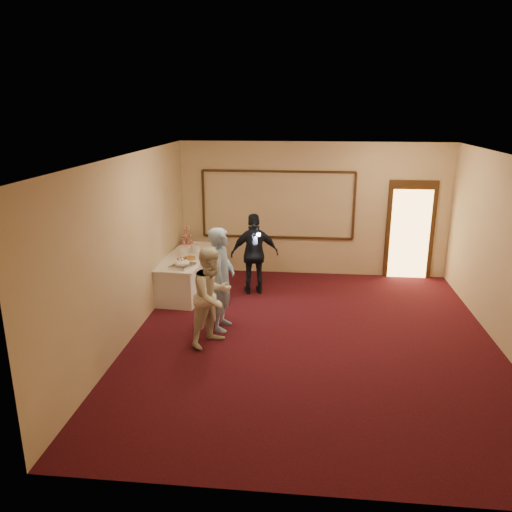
{
  "coord_description": "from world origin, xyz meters",
  "views": [
    {
      "loc": [
        -0.15,
        -7.6,
        3.7
      ],
      "look_at": [
        -1.03,
        0.91,
        1.15
      ],
      "focal_mm": 35.0,
      "sensor_mm": 36.0,
      "label": 1
    }
  ],
  "objects_px": {
    "man": "(222,279)",
    "plate_stack_b": "(196,248)",
    "buffet_table": "(189,273)",
    "guest": "(255,254)",
    "pavlova_tray": "(182,264)",
    "cupcake_stand": "(187,237)",
    "woman": "(212,296)",
    "plate_stack_a": "(184,252)",
    "tart": "(190,258)"
  },
  "relations": [
    {
      "from": "pavlova_tray",
      "to": "tart",
      "type": "bearing_deg",
      "value": 87.54
    },
    {
      "from": "man",
      "to": "guest",
      "type": "bearing_deg",
      "value": -8.39
    },
    {
      "from": "pavlova_tray",
      "to": "man",
      "type": "height_order",
      "value": "man"
    },
    {
      "from": "buffet_table",
      "to": "guest",
      "type": "xyz_separation_m",
      "value": [
        1.39,
        0.02,
        0.45
      ]
    },
    {
      "from": "cupcake_stand",
      "to": "woman",
      "type": "relative_size",
      "value": 0.26
    },
    {
      "from": "buffet_table",
      "to": "tart",
      "type": "distance_m",
      "value": 0.51
    },
    {
      "from": "cupcake_stand",
      "to": "guest",
      "type": "distance_m",
      "value": 1.87
    },
    {
      "from": "cupcake_stand",
      "to": "woman",
      "type": "bearing_deg",
      "value": -70.02
    },
    {
      "from": "cupcake_stand",
      "to": "plate_stack_b",
      "type": "bearing_deg",
      "value": -63.11
    },
    {
      "from": "buffet_table",
      "to": "plate_stack_b",
      "type": "height_order",
      "value": "plate_stack_b"
    },
    {
      "from": "buffet_table",
      "to": "cupcake_stand",
      "type": "relative_size",
      "value": 5.36
    },
    {
      "from": "cupcake_stand",
      "to": "man",
      "type": "distance_m",
      "value": 2.97
    },
    {
      "from": "tart",
      "to": "guest",
      "type": "bearing_deg",
      "value": 13.72
    },
    {
      "from": "pavlova_tray",
      "to": "man",
      "type": "xyz_separation_m",
      "value": [
        0.93,
        -0.93,
        0.05
      ]
    },
    {
      "from": "tart",
      "to": "plate_stack_b",
      "type": "bearing_deg",
      "value": 90.18
    },
    {
      "from": "man",
      "to": "guest",
      "type": "height_order",
      "value": "man"
    },
    {
      "from": "plate_stack_a",
      "to": "man",
      "type": "relative_size",
      "value": 0.11
    },
    {
      "from": "pavlova_tray",
      "to": "guest",
      "type": "xyz_separation_m",
      "value": [
        1.3,
        0.84,
        -0.01
      ]
    },
    {
      "from": "pavlova_tray",
      "to": "guest",
      "type": "distance_m",
      "value": 1.55
    },
    {
      "from": "plate_stack_a",
      "to": "woman",
      "type": "bearing_deg",
      "value": -66.19
    },
    {
      "from": "cupcake_stand",
      "to": "guest",
      "type": "height_order",
      "value": "guest"
    },
    {
      "from": "woman",
      "to": "guest",
      "type": "relative_size",
      "value": 0.97
    },
    {
      "from": "plate_stack_a",
      "to": "guest",
      "type": "relative_size",
      "value": 0.12
    },
    {
      "from": "guest",
      "to": "plate_stack_b",
      "type": "bearing_deg",
      "value": -23.44
    },
    {
      "from": "cupcake_stand",
      "to": "man",
      "type": "relative_size",
      "value": 0.24
    },
    {
      "from": "plate_stack_b",
      "to": "woman",
      "type": "distance_m",
      "value": 2.75
    },
    {
      "from": "cupcake_stand",
      "to": "plate_stack_a",
      "type": "bearing_deg",
      "value": -80.3
    },
    {
      "from": "pavlova_tray",
      "to": "plate_stack_a",
      "type": "relative_size",
      "value": 2.7
    },
    {
      "from": "plate_stack_b",
      "to": "guest",
      "type": "xyz_separation_m",
      "value": [
        1.28,
        -0.23,
        -0.02
      ]
    },
    {
      "from": "plate_stack_a",
      "to": "tart",
      "type": "relative_size",
      "value": 0.76
    },
    {
      "from": "woman",
      "to": "plate_stack_a",
      "type": "bearing_deg",
      "value": 56.9
    },
    {
      "from": "tart",
      "to": "woman",
      "type": "relative_size",
      "value": 0.17
    },
    {
      "from": "plate_stack_b",
      "to": "tart",
      "type": "relative_size",
      "value": 0.74
    },
    {
      "from": "tart",
      "to": "guest",
      "type": "distance_m",
      "value": 1.32
    },
    {
      "from": "pavlova_tray",
      "to": "woman",
      "type": "relative_size",
      "value": 0.34
    },
    {
      "from": "plate_stack_b",
      "to": "man",
      "type": "height_order",
      "value": "man"
    },
    {
      "from": "tart",
      "to": "man",
      "type": "xyz_separation_m",
      "value": [
        0.9,
        -1.46,
        0.1
      ]
    },
    {
      "from": "buffet_table",
      "to": "guest",
      "type": "bearing_deg",
      "value": 0.86
    },
    {
      "from": "buffet_table",
      "to": "pavlova_tray",
      "type": "relative_size",
      "value": 4.16
    },
    {
      "from": "buffet_table",
      "to": "guest",
      "type": "relative_size",
      "value": 1.37
    },
    {
      "from": "buffet_table",
      "to": "woman",
      "type": "distance_m",
      "value": 2.58
    },
    {
      "from": "plate_stack_a",
      "to": "plate_stack_b",
      "type": "distance_m",
      "value": 0.32
    },
    {
      "from": "man",
      "to": "plate_stack_b",
      "type": "bearing_deg",
      "value": 27.72
    },
    {
      "from": "plate_stack_a",
      "to": "woman",
      "type": "distance_m",
      "value": 2.57
    },
    {
      "from": "plate_stack_a",
      "to": "woman",
      "type": "xyz_separation_m",
      "value": [
        1.04,
        -2.35,
        -0.04
      ]
    },
    {
      "from": "buffet_table",
      "to": "plate_stack_a",
      "type": "height_order",
      "value": "plate_stack_a"
    },
    {
      "from": "cupcake_stand",
      "to": "guest",
      "type": "bearing_deg",
      "value": -29.5
    },
    {
      "from": "cupcake_stand",
      "to": "plate_stack_b",
      "type": "relative_size",
      "value": 2.13
    },
    {
      "from": "cupcake_stand",
      "to": "plate_stack_b",
      "type": "distance_m",
      "value": 0.77
    },
    {
      "from": "plate_stack_b",
      "to": "buffet_table",
      "type": "bearing_deg",
      "value": -113.03
    }
  ]
}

